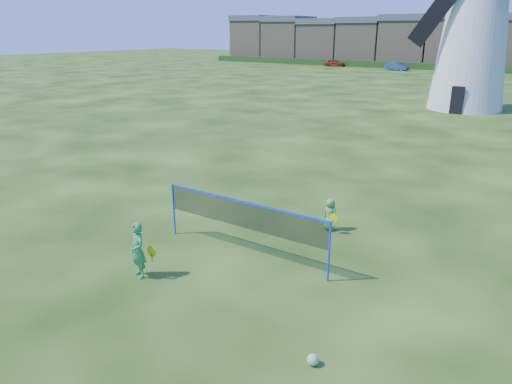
{
  "coord_description": "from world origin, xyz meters",
  "views": [
    {
      "loc": [
        7.17,
        -9.73,
        5.74
      ],
      "look_at": [
        0.2,
        0.5,
        1.5
      ],
      "focal_mm": 33.29,
      "sensor_mm": 36.0,
      "label": 1
    }
  ],
  "objects_px": {
    "player_girl": "(138,250)",
    "car_left": "(334,63)",
    "badminton_net": "(243,215)",
    "play_ball": "(313,360)",
    "player_boy": "(330,215)",
    "windmill": "(474,31)",
    "car_right": "(397,66)"
  },
  "relations": [
    {
      "from": "windmill",
      "to": "play_ball",
      "type": "distance_m",
      "value": 33.21
    },
    {
      "from": "player_boy",
      "to": "play_ball",
      "type": "distance_m",
      "value": 6.25
    },
    {
      "from": "play_ball",
      "to": "player_boy",
      "type": "bearing_deg",
      "value": 113.17
    },
    {
      "from": "badminton_net",
      "to": "play_ball",
      "type": "distance_m",
      "value": 4.75
    },
    {
      "from": "player_girl",
      "to": "car_left",
      "type": "xyz_separation_m",
      "value": [
        -26.84,
        67.39,
        -0.12
      ]
    },
    {
      "from": "car_left",
      "to": "car_right",
      "type": "height_order",
      "value": "car_right"
    },
    {
      "from": "player_girl",
      "to": "player_boy",
      "type": "xyz_separation_m",
      "value": [
        2.58,
        5.23,
        -0.21
      ]
    },
    {
      "from": "player_girl",
      "to": "player_boy",
      "type": "height_order",
      "value": "player_girl"
    },
    {
      "from": "windmill",
      "to": "car_right",
      "type": "bearing_deg",
      "value": 116.14
    },
    {
      "from": "windmill",
      "to": "player_girl",
      "type": "height_order",
      "value": "windmill"
    },
    {
      "from": "player_boy",
      "to": "play_ball",
      "type": "height_order",
      "value": "player_boy"
    },
    {
      "from": "windmill",
      "to": "player_boy",
      "type": "height_order",
      "value": "windmill"
    },
    {
      "from": "player_boy",
      "to": "car_right",
      "type": "height_order",
      "value": "car_right"
    },
    {
      "from": "player_boy",
      "to": "car_right",
      "type": "relative_size",
      "value": 0.28
    },
    {
      "from": "car_left",
      "to": "car_right",
      "type": "relative_size",
      "value": 0.96
    },
    {
      "from": "badminton_net",
      "to": "play_ball",
      "type": "xyz_separation_m",
      "value": [
        3.62,
        -2.9,
        -1.03
      ]
    },
    {
      "from": "windmill",
      "to": "car_left",
      "type": "bearing_deg",
      "value": 128.01
    },
    {
      "from": "play_ball",
      "to": "windmill",
      "type": "bearing_deg",
      "value": 97.35
    },
    {
      "from": "badminton_net",
      "to": "play_ball",
      "type": "bearing_deg",
      "value": -38.67
    },
    {
      "from": "badminton_net",
      "to": "car_left",
      "type": "xyz_separation_m",
      "value": [
        -28.25,
        65.0,
        -0.56
      ]
    },
    {
      "from": "player_girl",
      "to": "play_ball",
      "type": "bearing_deg",
      "value": 14.56
    },
    {
      "from": "play_ball",
      "to": "car_right",
      "type": "bearing_deg",
      "value": 107.34
    },
    {
      "from": "badminton_net",
      "to": "car_left",
      "type": "bearing_deg",
      "value": 113.49
    },
    {
      "from": "badminton_net",
      "to": "car_left",
      "type": "height_order",
      "value": "badminton_net"
    },
    {
      "from": "windmill",
      "to": "car_left",
      "type": "distance_m",
      "value": 45.24
    },
    {
      "from": "play_ball",
      "to": "car_left",
      "type": "xyz_separation_m",
      "value": [
        -31.88,
        67.9,
        0.47
      ]
    },
    {
      "from": "car_left",
      "to": "player_girl",
      "type": "bearing_deg",
      "value": -179.74
    },
    {
      "from": "badminton_net",
      "to": "player_boy",
      "type": "relative_size",
      "value": 5.11
    },
    {
      "from": "badminton_net",
      "to": "play_ball",
      "type": "relative_size",
      "value": 22.95
    },
    {
      "from": "car_right",
      "to": "play_ball",
      "type": "bearing_deg",
      "value": -154.89
    },
    {
      "from": "windmill",
      "to": "badminton_net",
      "type": "height_order",
      "value": "windmill"
    },
    {
      "from": "windmill",
      "to": "car_left",
      "type": "xyz_separation_m",
      "value": [
        -27.69,
        35.42,
        -5.06
      ]
    }
  ]
}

